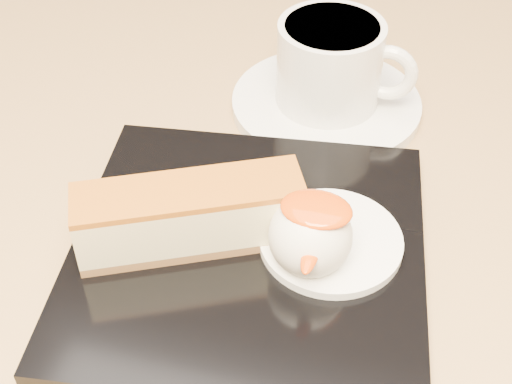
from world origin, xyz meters
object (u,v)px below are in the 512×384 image
(table, at_px, (248,325))
(coffee_cup, at_px, (332,63))
(ice_cream_scoop, at_px, (310,236))
(cheesecake, at_px, (190,215))
(saucer, at_px, (326,104))
(dessert_plate, at_px, (248,252))

(table, relative_size, coffee_cup, 7.41)
(ice_cream_scoop, bearing_deg, cheesecake, 180.00)
(table, bearing_deg, cheesecake, -104.79)
(cheesecake, relative_size, coffee_cup, 1.31)
(saucer, bearing_deg, dessert_plate, -95.67)
(cheesecake, height_order, saucer, cheesecake)
(table, xyz_separation_m, ice_cream_scoop, (0.06, -0.06, 0.19))
(ice_cream_scoop, height_order, saucer, ice_cream_scoop)
(cheesecake, bearing_deg, saucer, 47.42)
(dessert_plate, relative_size, cheesecake, 1.56)
(table, bearing_deg, dessert_plate, -73.07)
(saucer, relative_size, coffee_cup, 1.39)
(ice_cream_scoop, bearing_deg, table, 132.09)
(dessert_plate, height_order, cheesecake, cheesecake)
(dessert_plate, relative_size, coffee_cup, 2.04)
(ice_cream_scoop, height_order, coffee_cup, coffee_cup)
(cheesecake, bearing_deg, coffee_cup, 46.80)
(cheesecake, xyz_separation_m, ice_cream_scoop, (0.08, 0.00, 0.00))
(coffee_cup, bearing_deg, saucer, 180.00)
(dessert_plate, height_order, coffee_cup, coffee_cup)
(ice_cream_scoop, xyz_separation_m, coffee_cup, (-0.02, 0.18, 0.01))
(dessert_plate, distance_m, cheesecake, 0.05)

